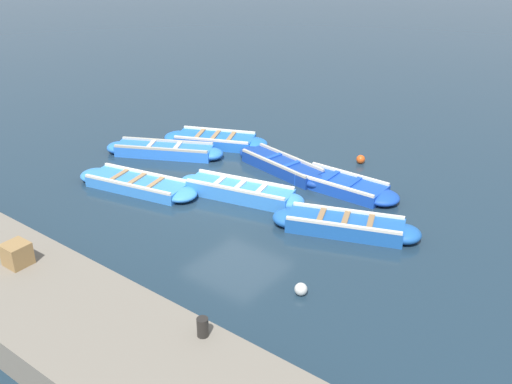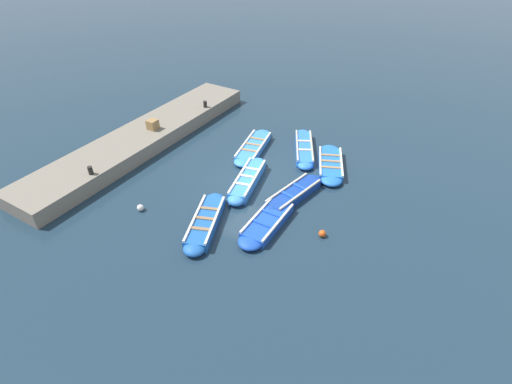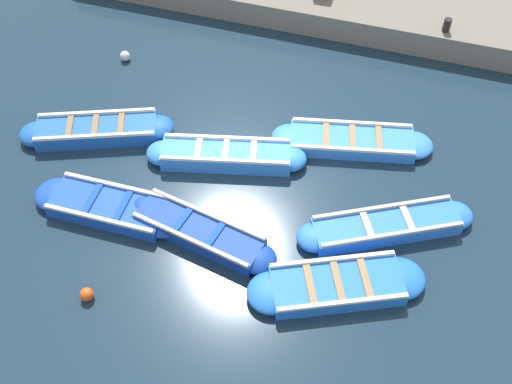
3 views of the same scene
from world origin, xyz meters
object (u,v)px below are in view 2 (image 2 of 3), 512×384
(boat_outer_left, at_px, (267,222))
(boat_mid_row, at_px, (205,222))
(bollard_mid_north, at_px, (90,170))
(buoy_orange_near, at_px, (140,208))
(boat_outer_right, at_px, (253,147))
(boat_bow_out, at_px, (293,194))
(boat_far_corner, at_px, (330,164))
(bollard_north, at_px, (205,104))
(buoy_white_drifting, at_px, (322,234))
(boat_drifting, at_px, (304,148))
(buoy_yellow_far, at_px, (325,151))
(wooden_crate, at_px, (153,124))
(boat_alongside, at_px, (248,180))

(boat_outer_left, relative_size, boat_mid_row, 0.94)
(bollard_mid_north, height_order, buoy_orange_near, bollard_mid_north)
(boat_outer_right, height_order, boat_bow_out, boat_bow_out)
(bollard_mid_north, distance_m, buoy_orange_near, 2.89)
(boat_far_corner, xyz_separation_m, bollard_north, (7.97, -1.11, 0.72))
(boat_mid_row, distance_m, boat_outer_right, 5.99)
(bollard_north, distance_m, buoy_white_drifting, 11.12)
(boat_outer_left, distance_m, bollard_north, 9.75)
(boat_drifting, relative_size, buoy_yellow_far, 13.41)
(wooden_crate, bearing_deg, boat_far_corner, -164.85)
(buoy_yellow_far, bearing_deg, boat_outer_left, 92.84)
(boat_far_corner, height_order, buoy_yellow_far, boat_far_corner)
(boat_far_corner, bearing_deg, buoy_yellow_far, -55.00)
(bollard_north, height_order, buoy_orange_near, bollard_north)
(boat_alongside, height_order, boat_drifting, boat_alongside)
(boat_alongside, height_order, buoy_yellow_far, boat_alongside)
(buoy_yellow_far, bearing_deg, boat_alongside, 66.77)
(boat_outer_left, height_order, buoy_white_drifting, boat_outer_left)
(boat_far_corner, relative_size, buoy_orange_near, 13.34)
(boat_drifting, bearing_deg, wooden_crate, 23.39)
(boat_alongside, bearing_deg, boat_drifting, -102.89)
(bollard_mid_north, xyz_separation_m, buoy_orange_near, (-2.79, 0.13, -0.75))
(boat_outer_right, distance_m, boat_drifting, 2.48)
(bollard_mid_north, bearing_deg, boat_outer_right, -123.31)
(boat_alongside, height_order, wooden_crate, wooden_crate)
(bollard_mid_north, relative_size, buoy_yellow_far, 1.27)
(bollard_mid_north, bearing_deg, buoy_white_drifting, -166.96)
(boat_bow_out, bearing_deg, boat_drifting, -70.68)
(boat_far_corner, distance_m, wooden_crate, 8.96)
(boat_mid_row, distance_m, boat_alongside, 3.18)
(bollard_mid_north, height_order, buoy_white_drifting, bollard_mid_north)
(buoy_white_drifting, bearing_deg, bollard_north, -30.55)
(buoy_white_drifting, bearing_deg, boat_alongside, -18.96)
(boat_mid_row, relative_size, bollard_mid_north, 10.44)
(boat_alongside, distance_m, boat_drifting, 3.89)
(boat_far_corner, relative_size, bollard_north, 10.23)
(bollard_north, bearing_deg, boat_drifting, 176.04)
(boat_drifting, xyz_separation_m, buoy_orange_near, (3.51, 7.54, -0.04))
(boat_outer_left, bearing_deg, boat_outer_right, -53.05)
(boat_bow_out, bearing_deg, bollard_mid_north, 26.45)
(bollard_north, bearing_deg, boat_mid_row, 126.97)
(boat_far_corner, distance_m, boat_bow_out, 2.99)
(buoy_yellow_far, bearing_deg, bollard_north, -0.42)
(buoy_yellow_far, bearing_deg, buoy_white_drifting, 112.59)
(boat_bow_out, height_order, buoy_white_drifting, boat_bow_out)
(boat_mid_row, relative_size, boat_drifting, 0.99)
(boat_alongside, bearing_deg, bollard_mid_north, 33.69)
(boat_far_corner, distance_m, bollard_mid_north, 10.46)
(boat_outer_left, bearing_deg, buoy_yellow_far, -87.16)
(boat_outer_left, height_order, boat_mid_row, boat_mid_row)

